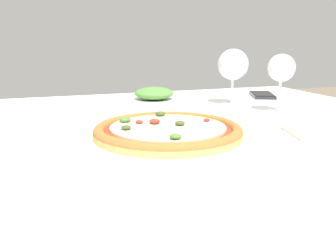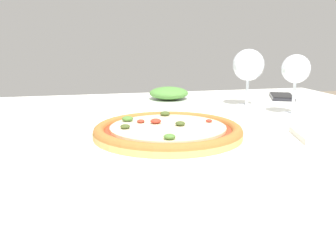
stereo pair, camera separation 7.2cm
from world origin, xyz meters
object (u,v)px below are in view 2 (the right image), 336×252
dining_table (202,163)px  side_plate (169,96)px  fork (38,129)px  wine_glass_far_left (248,66)px  wine_glass_far_right (296,71)px  cell_phone (282,96)px  pizza_plate (168,132)px

dining_table → side_plate: (0.01, 0.37, 0.10)m
fork → side_plate: 0.46m
dining_table → fork: (-0.35, 0.08, 0.08)m
dining_table → side_plate: bearing=88.7°
wine_glass_far_left → wine_glass_far_right: size_ratio=1.06×
fork → dining_table: bearing=-13.3°
fork → cell_phone: (0.75, 0.28, 0.00)m
pizza_plate → cell_phone: (0.49, 0.44, -0.01)m
wine_glass_far_right → dining_table: bearing=-160.0°
side_plate → fork: bearing=-141.7°
dining_table → side_plate: 0.38m
pizza_plate → wine_glass_far_right: bearing=24.7°
fork → cell_phone: cell_phone is taller
fork → pizza_plate: bearing=-30.7°
dining_table → side_plate: size_ratio=5.92×
fork → wine_glass_far_left: wine_glass_far_left is taller
dining_table → cell_phone: bearing=42.8°
pizza_plate → wine_glass_far_right: 0.42m
wine_glass_far_left → wine_glass_far_right: bearing=-67.7°
pizza_plate → fork: pizza_plate is taller
wine_glass_far_right → cell_phone: size_ratio=0.98×
side_plate → wine_glass_far_left: bearing=-29.6°
wine_glass_far_left → cell_phone: bearing=33.0°
dining_table → cell_phone: 0.55m
wine_glass_far_left → cell_phone: wine_glass_far_left is taller
pizza_plate → wine_glass_far_left: wine_glass_far_left is taller
wine_glass_far_left → wine_glass_far_right: 0.16m
cell_phone → side_plate: bearing=179.9°
fork → wine_glass_far_right: bearing=1.6°
dining_table → pizza_plate: (-0.09, -0.07, 0.09)m
dining_table → pizza_plate: pizza_plate is taller
wine_glass_far_left → cell_phone: size_ratio=1.04×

